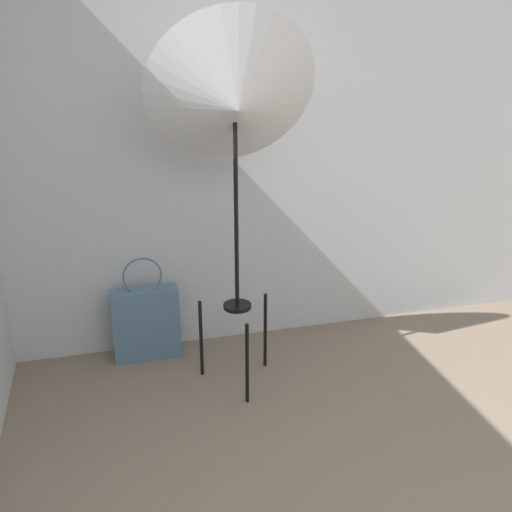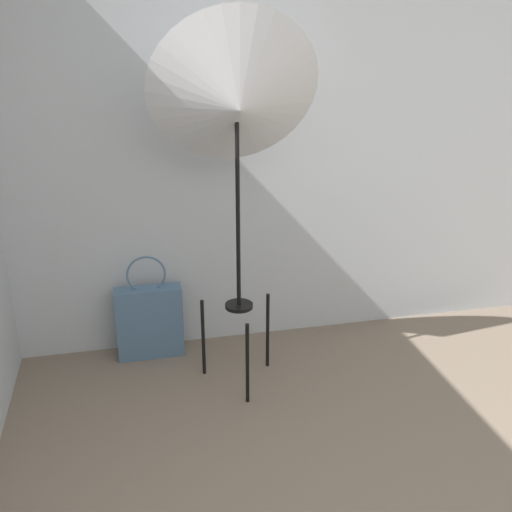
% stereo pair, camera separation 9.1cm
% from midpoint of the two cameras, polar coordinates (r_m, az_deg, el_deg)
% --- Properties ---
extents(wall_back, '(8.00, 0.05, 2.60)m').
position_cam_midpoint_polar(wall_back, '(3.52, 2.73, 11.97)').
color(wall_back, '#B7BCC1').
rests_on(wall_back, ground_plane).
extents(photo_umbrella, '(0.85, 0.54, 1.96)m').
position_cam_midpoint_polar(photo_umbrella, '(2.90, -0.93, 14.46)').
color(photo_umbrella, black).
rests_on(photo_umbrella, ground_plane).
extents(tote_bag, '(0.39, 0.12, 0.64)m').
position_cam_midpoint_polar(tote_bag, '(3.60, -9.39, -6.12)').
color(tote_bag, slate).
rests_on(tote_bag, ground_plane).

